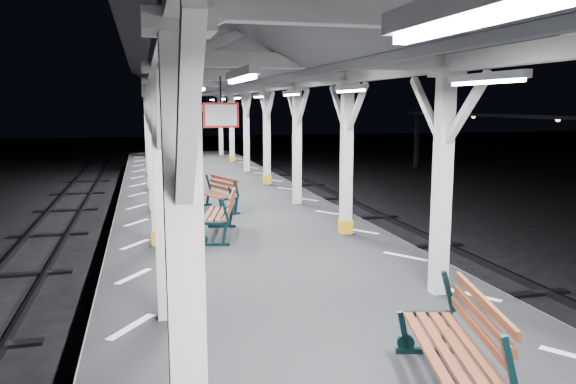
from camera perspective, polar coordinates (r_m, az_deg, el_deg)
name	(u,v)px	position (r m, az deg, el deg)	size (l,w,h in m)	color
ground	(278,320)	(10.29, -1.03, -12.87)	(120.00, 120.00, 0.00)	black
platform	(278,293)	(10.11, -1.04, -10.24)	(6.00, 50.00, 1.00)	black
hazard_stripes_left	(134,276)	(9.71, -15.40, -8.25)	(1.00, 48.00, 0.01)	silver
hazard_stripes_right	(405,256)	(10.77, 11.81, -6.42)	(1.00, 48.00, 0.01)	silver
track_right	(520,293)	(12.34, 22.50, -9.42)	(2.20, 60.00, 0.16)	#2D2D33
canopy	(277,59)	(9.57, -1.08, 13.35)	(5.40, 49.00, 4.65)	silver
bench_near	(459,342)	(5.89, 16.97, -14.37)	(1.10, 1.93, 0.99)	black
bench_mid	(223,213)	(12.12, -6.66, -2.11)	(1.03, 1.88, 0.96)	black
bench_far	(218,193)	(15.10, -7.15, -0.08)	(1.13, 1.76, 0.90)	black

